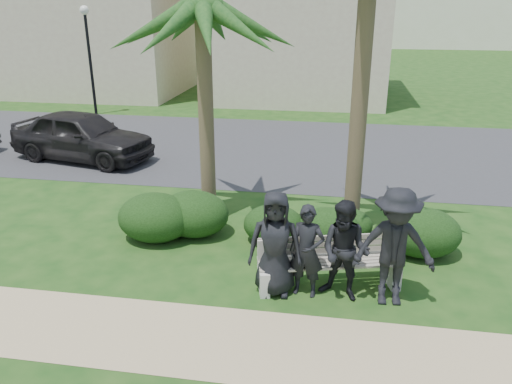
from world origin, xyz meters
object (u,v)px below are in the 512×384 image
man_c (345,251)px  car_a (82,136)px  street_lamp (88,41)px  man_a (275,244)px  park_bench (329,266)px  palm_left (202,10)px  man_b (307,251)px  man_d (395,248)px

man_c → car_a: bearing=159.3°
street_lamp → man_a: bearing=-53.7°
car_a → park_bench: bearing=-116.8°
man_a → car_a: size_ratio=0.40×
palm_left → man_b: bearing=-51.6°
palm_left → car_a: 6.74m
park_bench → man_d: 1.17m
park_bench → man_c: bearing=-67.9°
street_lamp → man_d: (10.94, -12.42, -1.99)m
man_a → man_b: bearing=-1.1°
palm_left → street_lamp: bearing=127.7°
park_bench → palm_left: (-2.70, 2.66, 3.90)m
park_bench → man_b: size_ratio=1.59×
man_b → man_d: man_d is taller
man_b → car_a: size_ratio=0.35×
park_bench → street_lamp: bearing=114.7°
man_a → palm_left: palm_left is taller
street_lamp → man_d: 16.67m
park_bench → man_d: man_d is taller
street_lamp → man_b: street_lamp is taller
street_lamp → man_c: bearing=-50.5°
man_c → car_a: 9.87m
man_a → man_c: size_ratio=1.06×
street_lamp → man_d: street_lamp is taller
street_lamp → man_b: (9.63, -12.39, -2.18)m
park_bench → car_a: 9.50m
street_lamp → car_a: size_ratio=1.00×
street_lamp → park_bench: bearing=-50.5°
palm_left → man_c: bearing=-45.4°
park_bench → car_a: size_ratio=0.56×
street_lamp → car_a: 7.00m
man_c → car_a: (-7.61, 6.29, -0.08)m
man_b → man_d: size_ratio=0.80×
man_c → man_d: man_d is taller
man_a → car_a: man_a is taller
man_b → palm_left: size_ratio=0.29×
man_b → man_a: bearing=-166.8°
street_lamp → car_a: bearing=-66.9°
man_a → street_lamp: bearing=121.0°
street_lamp → palm_left: size_ratio=0.82×
man_b → palm_left: palm_left is taller
park_bench → man_d: size_ratio=1.27×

